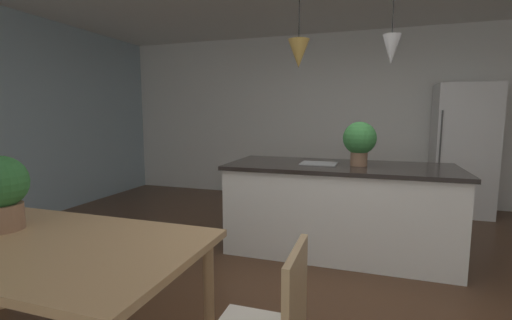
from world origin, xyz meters
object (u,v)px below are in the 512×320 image
at_px(kitchen_island, 338,207).
at_px(refrigerator, 462,150).
at_px(potted_plant_on_island, 360,140).
at_px(dining_table, 32,252).
at_px(potted_plant_on_table, 0,189).

xyz_separation_m(kitchen_island, refrigerator, (1.51, 1.97, 0.45)).
relative_size(refrigerator, potted_plant_on_island, 4.22).
bearing_deg(kitchen_island, dining_table, -121.56).
height_order(dining_table, refrigerator, refrigerator).
height_order(refrigerator, potted_plant_on_table, refrigerator).
height_order(dining_table, kitchen_island, kitchen_island).
height_order(refrigerator, potted_plant_on_island, refrigerator).
xyz_separation_m(dining_table, kitchen_island, (1.39, 2.26, -0.22)).
relative_size(kitchen_island, potted_plant_on_island, 5.16).
bearing_deg(dining_table, potted_plant_on_table, 166.48).
relative_size(kitchen_island, potted_plant_on_table, 5.25).
bearing_deg(dining_table, potted_plant_on_island, 55.19).
distance_m(kitchen_island, refrigerator, 2.52).
height_order(dining_table, potted_plant_on_table, potted_plant_on_table).
bearing_deg(potted_plant_on_table, dining_table, -13.52).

